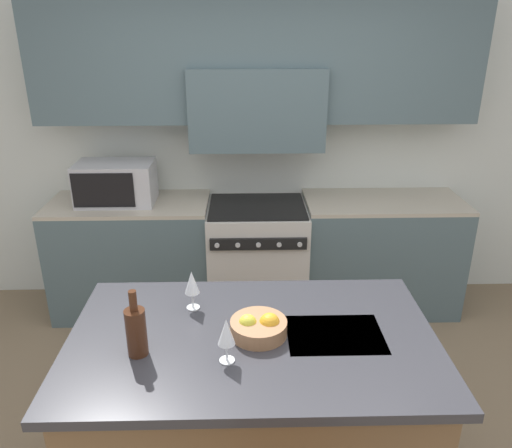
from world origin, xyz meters
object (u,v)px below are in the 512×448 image
Objects in this scene: wine_glass_far at (192,283)px; wine_glass_near at (226,333)px; fruit_bowl at (259,327)px; microwave at (116,183)px; wine_bottle at (136,331)px; range_stove at (257,258)px.

wine_glass_near is at bearing -66.80° from wine_glass_far.
wine_glass_far is at bearing 113.20° from wine_glass_near.
wine_glass_near is 0.79× the size of fruit_bowl.
wine_glass_far is at bearing -64.68° from microwave.
microwave is at bearing 114.87° from wine_glass_near.
wine_glass_far is (-0.18, 0.42, 0.00)m from wine_glass_near.
microwave is 2.83× the size of wine_glass_near.
microwave is 2.24× the size of fruit_bowl.
wine_bottle is 1.50× the size of wine_glass_far.
wine_glass_far is at bearing -103.42° from range_stove.
fruit_bowl is at bearing -91.26° from range_stove.
wine_glass_far is (0.73, -1.54, -0.04)m from microwave.
wine_bottle is at bearing -119.24° from wine_glass_far.
range_stove is 2.96× the size of wine_bottle.
range_stove is 4.43× the size of wine_glass_near.
fruit_bowl is (-0.04, -1.75, 0.51)m from range_stove.
fruit_bowl is at bearing -35.94° from wine_glass_far.
range_stove is at bearing -0.98° from microwave.
fruit_bowl is at bearing 13.67° from wine_bottle.
wine_bottle reaches higher than fruit_bowl.
wine_glass_far is at bearing 144.06° from fruit_bowl.
microwave is at bearing 105.42° from wine_bottle.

